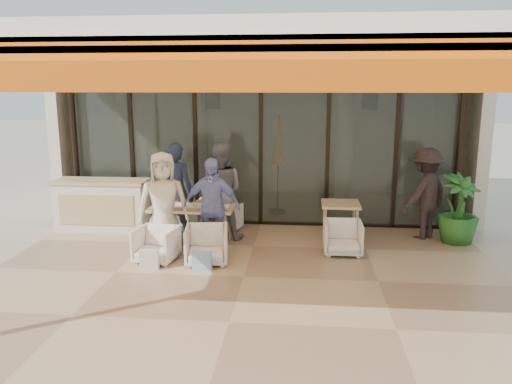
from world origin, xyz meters
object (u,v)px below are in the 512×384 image
dining_table (193,209)px  diner_periwinkle (212,207)px  potted_palm (458,209)px  chair_far_right (225,216)px  diner_cream (163,203)px  standing_woman (425,194)px  side_chair (343,236)px  side_table (340,208)px  chair_near_left (156,243)px  host_counter (102,205)px  diner_grey (220,191)px  diner_navy (176,191)px  chair_far_left (183,213)px  chair_near_right (207,243)px

dining_table → diner_periwinkle: (0.43, -0.46, 0.15)m
potted_palm → chair_far_right: bearing=174.8°
diner_cream → standing_woman: diner_cream is taller
diner_periwinkle → side_chair: 2.31m
standing_woman → side_table: bearing=-28.8°
chair_near_left → standing_woman: 5.03m
host_counter → dining_table: 2.16m
dining_table → side_table: bearing=9.9°
side_table → diner_grey: bearing=-179.4°
chair_far_right → side_chair: 2.56m
diner_navy → potted_palm: (5.23, 0.10, -0.26)m
chair_far_left → chair_near_right: 2.08m
chair_near_right → diner_navy: bearing=112.9°
host_counter → diner_cream: bearing=-37.1°
chair_far_right → potted_palm: size_ratio=0.47×
diner_navy → standing_woman: size_ratio=1.05×
chair_far_left → chair_far_right: 0.84m
diner_grey → side_chair: bearing=159.9°
diner_periwinkle → side_table: diner_periwinkle is taller
standing_woman → chair_near_left: bearing=-20.1°
dining_table → standing_woman: bearing=10.7°
chair_far_left → side_chair: 3.32m
diner_navy → potted_palm: bearing=-168.4°
dining_table → diner_periwinkle: bearing=-46.9°
dining_table → chair_far_left: 1.08m
diner_periwinkle → potted_palm: (4.39, 1.00, -0.19)m
diner_grey → potted_palm: diner_grey is taller
side_chair → potted_palm: 2.32m
diner_navy → side_chair: bearing=177.3°
diner_navy → side_chair: size_ratio=2.79×
host_counter → standing_woman: standing_woman is taller
dining_table → side_chair: size_ratio=2.28×
host_counter → chair_far_left: 1.63m
chair_far_right → chair_near_right: (0.00, -1.90, 0.04)m
side_table → diner_periwinkle: bearing=-157.6°
diner_cream → diner_periwinkle: (0.84, 0.00, -0.04)m
chair_far_right → side_table: size_ratio=0.82×
host_counter → side_chair: host_counter is taller
side_table → chair_near_right: bearing=-147.6°
diner_navy → diner_cream: bearing=100.5°
side_table → potted_palm: (2.14, 0.08, 0.02)m
diner_grey → diner_cream: size_ratio=1.04×
diner_cream → side_table: diner_cream is taller
diner_periwinkle → dining_table: bearing=135.9°
diner_navy → diner_periwinkle: bearing=143.6°
chair_far_left → diner_periwinkle: size_ratio=0.42×
chair_near_left → standing_woman: size_ratio=0.37×
chair_near_left → diner_periwinkle: size_ratio=0.39×
diner_cream → standing_woman: 4.84m
host_counter → chair_far_right: (2.45, 0.18, -0.22)m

